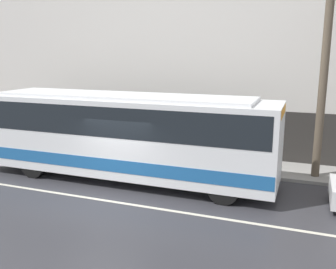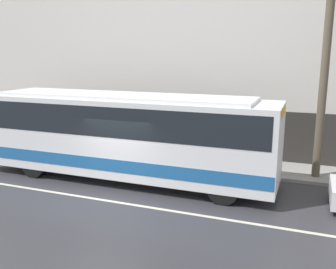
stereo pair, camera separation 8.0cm
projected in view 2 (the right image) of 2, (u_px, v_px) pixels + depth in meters
name	position (u px, v px, depth m)	size (l,w,h in m)	color
ground_plane	(105.00, 200.00, 12.22)	(60.00, 60.00, 0.00)	#333338
sidewalk	(164.00, 158.00, 16.93)	(60.00, 2.35, 0.12)	gray
building_facade	(174.00, 59.00, 17.20)	(60.00, 0.35, 9.17)	silver
lane_stripe	(105.00, 200.00, 12.22)	(54.00, 0.14, 0.01)	beige
transit_bus	(123.00, 132.00, 13.98)	(11.44, 2.52, 3.23)	white
utility_pole_near	(323.00, 87.00, 13.52)	(0.29, 0.29, 6.78)	brown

